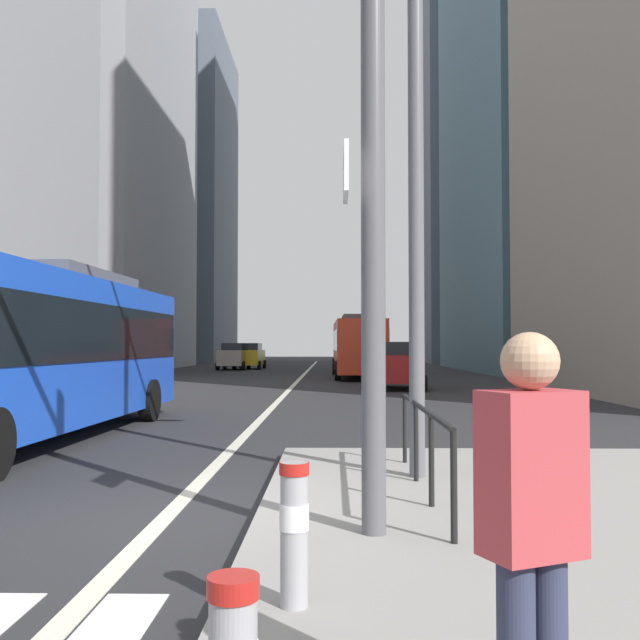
% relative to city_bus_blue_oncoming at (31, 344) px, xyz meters
% --- Properties ---
extents(ground_plane, '(160.00, 160.00, 0.00)m').
position_rel_city_bus_blue_oncoming_xyz_m(ground_plane, '(3.92, 14.38, -1.84)').
color(ground_plane, '#28282B').
extents(lane_centre_line, '(0.20, 80.00, 0.01)m').
position_rel_city_bus_blue_oncoming_xyz_m(lane_centre_line, '(3.92, 24.38, -1.83)').
color(lane_centre_line, beige).
rests_on(lane_centre_line, ground).
extents(office_tower_left_mid, '(11.12, 22.22, 54.11)m').
position_rel_city_bus_blue_oncoming_xyz_m(office_tower_left_mid, '(-12.08, 38.83, 25.22)').
color(office_tower_left_mid, '#9E9EA3').
rests_on(office_tower_left_mid, ground).
extents(office_tower_left_far, '(12.23, 17.30, 35.22)m').
position_rel_city_bus_blue_oncoming_xyz_m(office_tower_left_far, '(-12.08, 64.54, 15.77)').
color(office_tower_left_far, slate).
rests_on(office_tower_left_far, ground).
extents(office_tower_right_mid, '(11.86, 22.83, 52.71)m').
position_rel_city_bus_blue_oncoming_xyz_m(office_tower_right_mid, '(20.92, 37.09, 24.52)').
color(office_tower_right_mid, slate).
rests_on(office_tower_right_mid, ground).
extents(office_tower_right_far, '(11.74, 16.27, 38.48)m').
position_rel_city_bus_blue_oncoming_xyz_m(office_tower_right_far, '(20.92, 62.55, 17.40)').
color(office_tower_right_far, slate).
rests_on(office_tower_right_far, ground).
extents(city_bus_blue_oncoming, '(2.92, 11.86, 3.40)m').
position_rel_city_bus_blue_oncoming_xyz_m(city_bus_blue_oncoming, '(0.00, 0.00, 0.00)').
color(city_bus_blue_oncoming, blue).
rests_on(city_bus_blue_oncoming, ground).
extents(city_bus_red_receding, '(2.84, 10.97, 3.40)m').
position_rel_city_bus_blue_oncoming_xyz_m(city_bus_red_receding, '(7.07, 26.45, -0.00)').
color(city_bus_red_receding, red).
rests_on(city_bus_red_receding, ground).
extents(car_oncoming_mid, '(2.17, 4.15, 1.94)m').
position_rel_city_bus_blue_oncoming_xyz_m(car_oncoming_mid, '(-0.55, 40.05, -0.85)').
color(car_oncoming_mid, gold).
rests_on(car_oncoming_mid, ground).
extents(car_receding_near, '(2.09, 4.41, 1.94)m').
position_rel_city_bus_blue_oncoming_xyz_m(car_receding_near, '(8.36, 16.20, -0.85)').
color(car_receding_near, maroon).
rests_on(car_receding_near, ground).
extents(car_receding_far, '(2.09, 4.31, 1.94)m').
position_rel_city_bus_blue_oncoming_xyz_m(car_receding_far, '(7.39, 39.67, -0.85)').
color(car_receding_far, black).
rests_on(car_receding_far, ground).
extents(car_oncoming_far, '(2.14, 4.11, 1.94)m').
position_rel_city_bus_blue_oncoming_xyz_m(car_oncoming_far, '(-1.58, 38.62, -0.85)').
color(car_oncoming_far, '#B2A899').
rests_on(car_oncoming_far, ground).
extents(traffic_signal_gantry, '(5.54, 0.65, 6.00)m').
position_rel_city_bus_blue_oncoming_xyz_m(traffic_signal_gantry, '(4.24, -6.88, 2.24)').
color(traffic_signal_gantry, '#515156').
rests_on(traffic_signal_gantry, median_island).
extents(street_lamp_post, '(5.50, 0.32, 8.00)m').
position_rel_city_bus_blue_oncoming_xyz_m(street_lamp_post, '(6.77, -4.13, 3.45)').
color(street_lamp_post, '#56565B').
rests_on(street_lamp_post, median_island).
extents(bollard_left, '(0.20, 0.20, 0.92)m').
position_rel_city_bus_blue_oncoming_xyz_m(bollard_left, '(5.44, -8.64, -1.17)').
color(bollard_left, '#99999E').
rests_on(bollard_left, median_island).
extents(pedestrian_railing, '(0.06, 4.19, 0.98)m').
position_rel_city_bus_blue_oncoming_xyz_m(pedestrian_railing, '(6.72, -5.10, -0.96)').
color(pedestrian_railing, black).
rests_on(pedestrian_railing, median_island).
extents(pedestrian_waiting, '(0.44, 0.37, 1.74)m').
position_rel_city_bus_blue_oncoming_xyz_m(pedestrian_waiting, '(6.48, -10.42, -0.72)').
color(pedestrian_waiting, '#2D334C').
rests_on(pedestrian_waiting, median_island).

